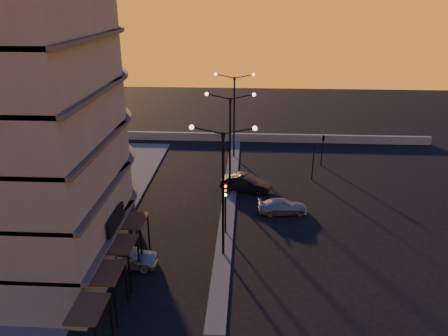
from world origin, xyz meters
TOP-DOWN VIEW (x-y plane):
  - ground at (0.00, 0.00)m, footprint 120.00×120.00m
  - sidewalk_west at (-10.50, 4.00)m, footprint 5.00×40.00m
  - median at (0.00, 10.00)m, footprint 1.20×36.00m
  - parapet at (2.00, 26.00)m, footprint 44.00×0.50m
  - building at (-14.00, 0.03)m, footprint 14.35×17.08m
  - streetlamp_near at (0.00, 0.00)m, footprint 4.32×0.32m
  - streetlamp_mid at (0.00, 10.00)m, footprint 4.32×0.32m
  - streetlamp_far at (0.00, 20.00)m, footprint 4.32×0.32m
  - traffic_light_main at (0.00, 2.87)m, footprint 0.28×0.44m
  - signal_east_a at (8.00, 14.00)m, footprint 0.13×0.16m
  - signal_east_b at (9.50, 18.00)m, footprint 0.42×1.99m
  - car_hatchback at (-6.50, -1.70)m, footprint 4.36×1.79m
  - car_sedan at (1.50, 11.00)m, footprint 4.96×2.80m
  - car_wagon at (4.63, 6.69)m, footprint 4.32×2.20m

SIDE VIEW (x-z plane):
  - ground at x=0.00m, z-range 0.00..0.00m
  - sidewalk_west at x=-10.50m, z-range 0.00..0.12m
  - median at x=0.00m, z-range 0.00..0.12m
  - parapet at x=2.00m, z-range 0.00..1.00m
  - car_wagon at x=4.63m, z-range 0.00..1.20m
  - car_hatchback at x=-6.50m, z-range 0.00..1.48m
  - car_sedan at x=1.50m, z-range 0.00..1.55m
  - signal_east_a at x=8.00m, z-range 0.13..3.73m
  - traffic_light_main at x=0.00m, z-range 0.76..5.01m
  - signal_east_b at x=9.50m, z-range 1.30..4.90m
  - streetlamp_near at x=0.00m, z-range 0.84..10.35m
  - streetlamp_mid at x=0.00m, z-range 0.84..10.35m
  - streetlamp_far at x=0.00m, z-range 0.84..10.35m
  - building at x=-14.00m, z-range -0.59..24.41m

